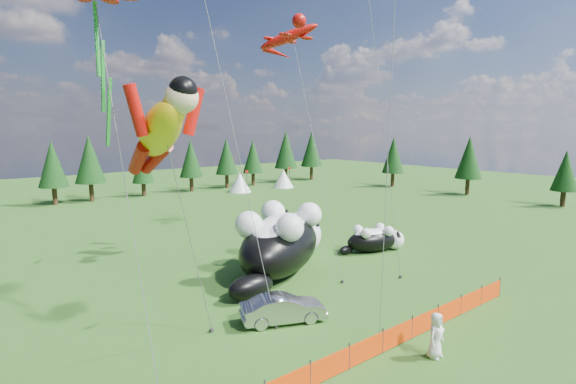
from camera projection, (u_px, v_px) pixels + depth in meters
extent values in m
plane|color=#0F370A|center=(315.00, 335.00, 20.19)|extent=(160.00, 160.00, 0.00)
cylinder|color=#262626|center=(310.00, 374.00, 15.94)|extent=(0.06, 0.06, 1.10)
cylinder|color=#262626|center=(349.00, 356.00, 17.19)|extent=(0.06, 0.06, 1.10)
cylinder|color=#262626|center=(383.00, 341.00, 18.43)|extent=(0.06, 0.06, 1.10)
cylinder|color=#262626|center=(412.00, 327.00, 19.68)|extent=(0.06, 0.06, 1.10)
cylinder|color=#262626|center=(438.00, 315.00, 20.93)|extent=(0.06, 0.06, 1.10)
cylinder|color=#262626|center=(461.00, 305.00, 22.18)|extent=(0.06, 0.06, 1.10)
cylinder|color=#262626|center=(481.00, 295.00, 23.43)|extent=(0.06, 0.06, 1.10)
cylinder|color=#262626|center=(500.00, 287.00, 24.67)|extent=(0.06, 0.06, 1.10)
cube|color=#E83804|center=(330.00, 366.00, 16.57)|extent=(2.00, 0.04, 0.90)
cube|color=#E83804|center=(366.00, 350.00, 17.82)|extent=(2.00, 0.04, 0.90)
cube|color=#E83804|center=(398.00, 335.00, 19.06)|extent=(2.00, 0.04, 0.90)
cube|color=#E83804|center=(425.00, 322.00, 20.31)|extent=(2.00, 0.04, 0.90)
cube|color=#E83804|center=(450.00, 311.00, 21.56)|extent=(2.00, 0.04, 0.90)
cube|color=#E83804|center=(471.00, 301.00, 22.81)|extent=(2.00, 0.04, 0.90)
cube|color=#E83804|center=(491.00, 292.00, 24.06)|extent=(2.00, 0.04, 0.90)
ellipsoid|color=black|center=(280.00, 246.00, 28.53)|extent=(9.77, 8.31, 3.57)
ellipsoid|color=white|center=(280.00, 232.00, 28.40)|extent=(7.29, 6.14, 2.18)
sphere|color=white|center=(299.00, 234.00, 32.47)|extent=(3.18, 3.18, 3.18)
sphere|color=#EE5C8B|center=(305.00, 230.00, 33.74)|extent=(0.44, 0.44, 0.44)
ellipsoid|color=black|center=(251.00, 287.00, 24.21)|extent=(3.09, 2.66, 1.39)
cone|color=black|center=(312.00, 218.00, 31.99)|extent=(1.11, 1.11, 1.11)
cone|color=black|center=(287.00, 216.00, 32.58)|extent=(1.11, 1.11, 1.11)
sphere|color=white|center=(273.00, 212.00, 30.74)|extent=(1.67, 1.67, 1.67)
sphere|color=white|center=(309.00, 215.00, 29.93)|extent=(1.67, 1.67, 1.67)
sphere|color=white|center=(249.00, 225.00, 26.82)|extent=(1.67, 1.67, 1.67)
sphere|color=white|center=(290.00, 228.00, 26.02)|extent=(1.67, 1.67, 1.67)
ellipsoid|color=black|center=(372.00, 241.00, 33.61)|extent=(4.53, 3.14, 1.65)
ellipsoid|color=white|center=(373.00, 235.00, 33.55)|extent=(3.40, 2.30, 1.01)
sphere|color=white|center=(394.00, 240.00, 34.29)|extent=(1.47, 1.47, 1.47)
sphere|color=#EE5C8B|center=(401.00, 239.00, 34.51)|extent=(0.21, 0.21, 0.21)
ellipsoid|color=black|center=(346.00, 250.00, 32.91)|extent=(1.42, 1.02, 0.64)
cone|color=black|center=(398.00, 233.00, 33.80)|extent=(0.51, 0.51, 0.51)
cone|color=black|center=(391.00, 231.00, 34.62)|extent=(0.51, 0.51, 0.51)
sphere|color=white|center=(380.00, 228.00, 34.40)|extent=(0.77, 0.77, 0.77)
sphere|color=white|center=(389.00, 231.00, 33.29)|extent=(0.77, 0.77, 0.77)
sphere|color=white|center=(358.00, 230.00, 33.73)|extent=(0.77, 0.77, 0.77)
sphere|color=white|center=(366.00, 233.00, 32.62)|extent=(0.77, 0.77, 0.77)
imported|color=#B2B2B7|center=(283.00, 309.00, 21.41)|extent=(4.31, 2.88, 1.34)
imported|color=silver|center=(436.00, 335.00, 18.07)|extent=(1.00, 0.73, 1.88)
cylinder|color=#595959|center=(190.00, 244.00, 17.77)|extent=(0.03, 0.03, 9.91)
cube|color=#262626|center=(212.00, 330.00, 20.44)|extent=(0.15, 0.15, 0.16)
cylinder|color=#595959|center=(313.00, 147.00, 29.58)|extent=(0.03, 0.03, 17.65)
cube|color=#262626|center=(342.00, 282.00, 26.89)|extent=(0.15, 0.15, 0.16)
cylinder|color=#595959|center=(128.00, 204.00, 14.09)|extent=(0.03, 0.03, 13.89)
cube|color=#1B942A|center=(99.00, 76.00, 14.78)|extent=(0.21, 0.21, 4.69)
cylinder|color=#595959|center=(237.00, 148.00, 20.86)|extent=(0.03, 0.03, 16.86)
cube|color=#262626|center=(276.00, 327.00, 20.82)|extent=(0.15, 0.15, 0.16)
cylinder|color=#595959|center=(378.00, 80.00, 28.58)|extent=(0.03, 0.03, 24.85)
cube|color=#262626|center=(400.00, 277.00, 27.74)|extent=(0.15, 0.15, 0.16)
cylinder|color=#595959|center=(388.00, 159.00, 19.70)|extent=(0.03, 0.03, 15.71)
cube|color=#262626|center=(379.00, 340.00, 19.52)|extent=(0.15, 0.15, 0.16)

